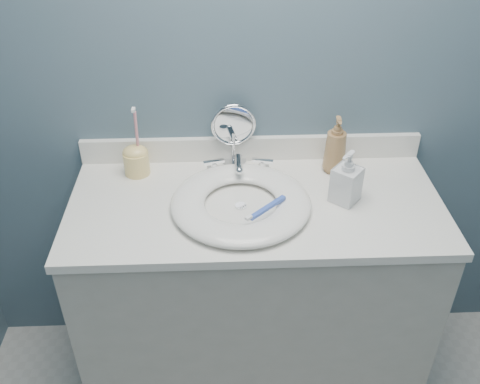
{
  "coord_description": "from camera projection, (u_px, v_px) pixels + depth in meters",
  "views": [
    {
      "loc": [
        -0.11,
        -0.43,
        1.91
      ],
      "look_at": [
        -0.05,
        0.94,
        0.94
      ],
      "focal_mm": 40.0,
      "sensor_mm": 36.0,
      "label": 1
    }
  ],
  "objects": [
    {
      "name": "toothbrush_holder",
      "position": [
        136.0,
        159.0,
        1.85
      ],
      "size": [
        0.09,
        0.09,
        0.25
      ],
      "rotation": [
        0.0,
        0.0,
        0.41
      ],
      "color": "#FAD87D",
      "rests_on": "countertop"
    },
    {
      "name": "backsplash",
      "position": [
        251.0,
        148.0,
        1.93
      ],
      "size": [
        1.22,
        0.02,
        0.09
      ],
      "primitive_type": "cube",
      "color": "white",
      "rests_on": "countertop"
    },
    {
      "name": "makeup_mirror",
      "position": [
        234.0,
        132.0,
        1.86
      ],
      "size": [
        0.16,
        0.09,
        0.23
      ],
      "rotation": [
        0.0,
        0.0,
        0.09
      ],
      "color": "silver",
      "rests_on": "countertop"
    },
    {
      "name": "soap_bottle_amber",
      "position": [
        336.0,
        145.0,
        1.84
      ],
      "size": [
        0.08,
        0.09,
        0.21
      ],
      "primitive_type": "imported",
      "rotation": [
        0.0,
        0.0,
        -0.06
      ],
      "color": "#987045",
      "rests_on": "countertop"
    },
    {
      "name": "basin",
      "position": [
        241.0,
        202.0,
        1.71
      ],
      "size": [
        0.45,
        0.45,
        0.04
      ],
      "primitive_type": null,
      "color": "white",
      "rests_on": "countertop"
    },
    {
      "name": "vanity_cabinet",
      "position": [
        254.0,
        299.0,
        2.0
      ],
      "size": [
        1.2,
        0.55,
        0.85
      ],
      "primitive_type": "cube",
      "color": "#B9B5A9",
      "rests_on": "ground"
    },
    {
      "name": "soap_bottle_clear",
      "position": [
        347.0,
        177.0,
        1.7
      ],
      "size": [
        0.12,
        0.12,
        0.18
      ],
      "primitive_type": "imported",
      "rotation": [
        0.0,
        0.0,
        -0.71
      ],
      "color": "silver",
      "rests_on": "countertop"
    },
    {
      "name": "countertop",
      "position": [
        256.0,
        205.0,
        1.75
      ],
      "size": [
        1.22,
        0.57,
        0.03
      ],
      "primitive_type": "cube",
      "color": "white",
      "rests_on": "vanity_cabinet"
    },
    {
      "name": "back_wall",
      "position": [
        252.0,
        75.0,
        1.78
      ],
      "size": [
        2.2,
        0.02,
        2.4
      ],
      "primitive_type": "cube",
      "color": "#4C6472",
      "rests_on": "ground"
    },
    {
      "name": "toothbrush_lying",
      "position": [
        266.0,
        209.0,
        1.64
      ],
      "size": [
        0.14,
        0.13,
        0.02
      ],
      "rotation": [
        0.0,
        0.0,
        0.75
      ],
      "color": "blue",
      "rests_on": "basin"
    },
    {
      "name": "drain",
      "position": [
        241.0,
        206.0,
        1.71
      ],
      "size": [
        0.04,
        0.04,
        0.01
      ],
      "primitive_type": "cylinder",
      "color": "silver",
      "rests_on": "countertop"
    },
    {
      "name": "faucet",
      "position": [
        238.0,
        167.0,
        1.86
      ],
      "size": [
        0.25,
        0.13,
        0.07
      ],
      "color": "silver",
      "rests_on": "countertop"
    }
  ]
}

